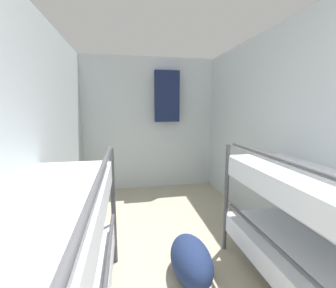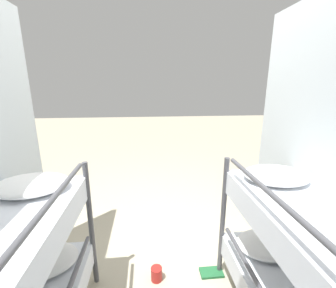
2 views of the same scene
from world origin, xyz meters
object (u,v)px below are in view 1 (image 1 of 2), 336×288
Objects in this scene: bunk_stack_right_near at (332,243)px; duffel_bag at (191,260)px; hanging_coat at (167,96)px; bunk_stack_left_near at (43,280)px.

duffel_bag is at bearing 142.44° from bunk_stack_right_near.
hanging_coat is (-0.59, 2.91, 1.08)m from bunk_stack_right_near.
duffel_bag is (0.99, 0.61, -0.46)m from bunk_stack_left_near.
bunk_stack_right_near is at bearing -37.56° from duffel_bag.
bunk_stack_right_near is 2.06× the size of hanging_coat.
bunk_stack_right_near is 1.10m from duffel_bag.
hanging_coat reaches higher than bunk_stack_right_near.
hanging_coat is at bearing 101.38° from bunk_stack_right_near.
bunk_stack_left_near is at bearing 180.00° from bunk_stack_right_near.
duffel_bag is 0.70× the size of hanging_coat.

